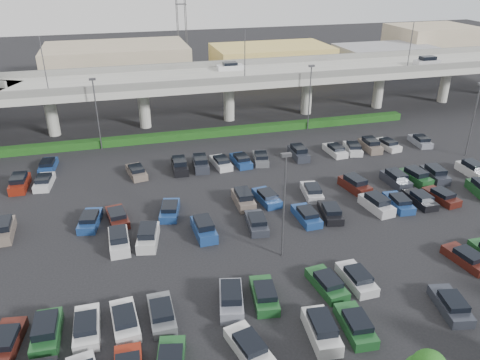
% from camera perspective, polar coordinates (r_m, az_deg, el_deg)
% --- Properties ---
extents(ground, '(280.00, 280.00, 0.00)m').
position_cam_1_polar(ground, '(50.68, 2.00, -4.18)').
color(ground, black).
extents(overpass, '(150.00, 13.00, 15.80)m').
position_cam_1_polar(overpass, '(77.22, -5.22, 11.90)').
color(overpass, '#999891').
rests_on(overpass, ground).
extents(hedge, '(66.00, 1.60, 1.10)m').
position_cam_1_polar(hedge, '(72.53, -3.84, 5.73)').
color(hedge, '#123D11').
rests_on(hedge, ground).
extents(parked_cars, '(63.11, 41.70, 1.67)m').
position_cam_1_polar(parked_cars, '(47.39, 4.46, -5.67)').
color(parked_cars, silver).
rests_on(parked_cars, ground).
extents(light_poles, '(66.90, 48.38, 10.30)m').
position_cam_1_polar(light_poles, '(48.70, -3.23, 2.69)').
color(light_poles, '#454549').
rests_on(light_poles, ground).
extents(distant_buildings, '(138.00, 24.00, 9.00)m').
position_cam_1_polar(distant_buildings, '(108.98, -1.42, 14.30)').
color(distant_buildings, gray).
rests_on(distant_buildings, ground).
extents(comm_tower, '(2.40, 2.40, 30.00)m').
position_cam_1_polar(comm_tower, '(117.58, -7.27, 20.79)').
color(comm_tower, '#454549').
rests_on(comm_tower, ground).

